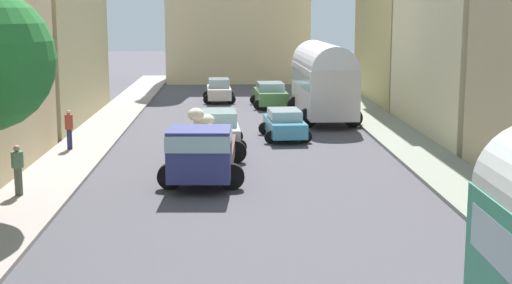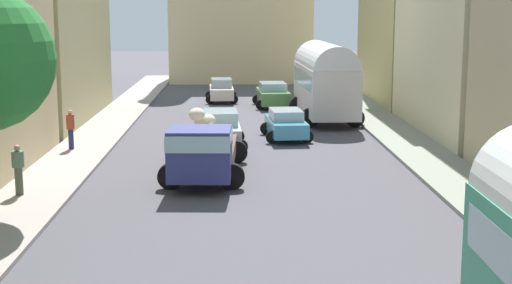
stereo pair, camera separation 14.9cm
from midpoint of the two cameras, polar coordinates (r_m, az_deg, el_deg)
ground_plane at (r=33.43m, az=-0.75°, el=-0.38°), size 154.00×154.00×0.00m
sidewalk_left at (r=34.01m, az=-13.05°, el=-0.34°), size 2.50×70.00×0.14m
sidewalk_right at (r=34.37m, az=11.43°, el=-0.17°), size 2.50×70.00×0.14m
building_left_3 at (r=42.59m, az=-16.50°, el=7.55°), size 5.48×14.32×8.97m
distant_church at (r=64.10m, az=-1.49°, el=10.58°), size 11.73×7.45×19.31m
parked_bus_1 at (r=41.39m, az=5.02°, el=4.88°), size 3.52×8.49×4.24m
cargo_truck_0 at (r=26.97m, az=-4.17°, el=-0.46°), size 3.17×7.55×2.24m
car_0 at (r=33.03m, az=-2.94°, el=0.94°), size 2.35×4.20×1.67m
car_1 at (r=49.67m, az=-2.93°, el=3.95°), size 2.20×3.85×1.54m
car_2 at (r=35.48m, az=2.06°, el=1.40°), size 2.36×4.17×1.39m
car_3 at (r=47.06m, az=1.01°, el=3.64°), size 2.50×4.39×1.54m
pedestrian_1 at (r=32.95m, az=-14.17°, el=1.02°), size 0.35×0.35×1.84m
pedestrian_2 at (r=25.30m, az=-17.84°, el=-1.96°), size 0.53×0.53×1.78m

